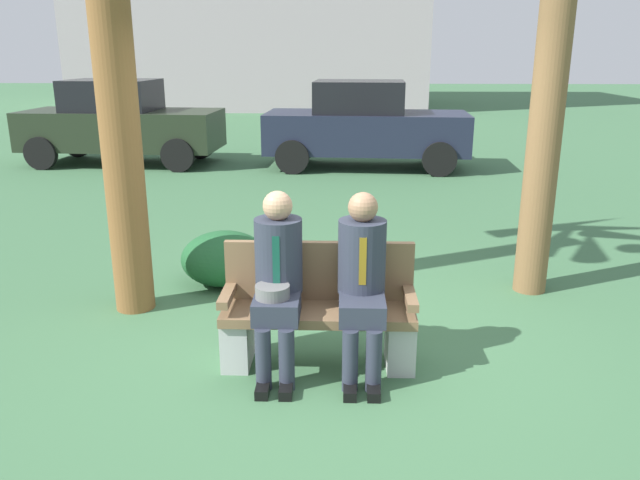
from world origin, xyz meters
name	(u,v)px	position (x,y,z in m)	size (l,w,h in m)	color
ground_plane	(339,352)	(0.00, 0.00, 0.00)	(80.00, 80.00, 0.00)	#3F6C46
park_bench	(318,312)	(-0.15, -0.16, 0.40)	(1.40, 0.44, 0.90)	brown
seated_man_left	(277,275)	(-0.44, -0.28, 0.73)	(0.34, 0.72, 1.32)	#2D3342
seated_man_right	(362,276)	(0.16, -0.28, 0.73)	(0.34, 0.72, 1.31)	#2D3342
shrub_near_bench	(224,258)	(-1.14, 1.44, 0.27)	(0.86, 0.79, 0.54)	#1F562D
parked_car_near	(120,123)	(-4.46, 8.24, 0.84)	(3.98, 1.89, 1.68)	#232D1E
parked_car_far	(365,125)	(0.46, 7.96, 0.84)	(3.98, 1.89, 1.68)	#1E2338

